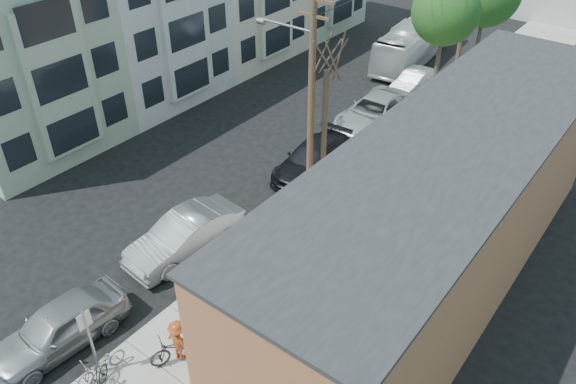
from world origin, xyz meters
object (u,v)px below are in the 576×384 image
Objects in this scene: patron_grey at (284,310)px; cyclist at (179,341)px; parking_meter_far at (357,149)px; car_4 at (414,81)px; utility_pole_near at (310,99)px; patio_chair_a at (231,382)px; sign_post at (89,337)px; bus at (415,41)px; car_3 at (375,112)px; car_1 at (185,235)px; parking_meter_near at (223,252)px; tree_leafy_mid at (446,12)px; car_2 at (312,159)px; car_0 at (59,327)px; patio_chair_b at (250,351)px; parked_bike_b at (101,366)px; tree_bare at (324,142)px.

patron_grey is 3.62m from cyclist.
parking_meter_far is 9.96m from car_4.
patio_chair_a is (3.81, -9.30, -4.82)m from utility_pole_near.
sign_post reaches higher than parking_meter_far.
bus is at bearing 102.91° from patio_chair_a.
car_1 is at bearing -93.89° from car_3.
parking_meter_near is at bearing -83.46° from car_4.
tree_leafy_mid is 1.50× the size of car_2.
tree_leafy_mid is 0.78× the size of bus.
bus reaches higher than cyclist.
patio_chair_a is at bearing 22.68° from car_0.
car_0 is 25.46m from car_4.
car_1 is (-2.03, -0.07, -0.14)m from parking_meter_near.
tree_leafy_mid reaches higher than car_2.
utility_pole_near reaches higher than car_4.
patio_chair_b is at bearing 42.89° from sign_post.
tree_leafy_mid is 1.29× the size of car_3.
parking_meter_far is 0.24× the size of car_2.
parking_meter_far is 11.28m from patron_grey.
patio_chair_b is at bearing -73.70° from parking_meter_far.
car_0 is at bearing -58.41° from patron_grey.
sign_post is 2.29m from car_0.
parking_meter_near is 8.04m from car_2.
parking_meter_far is at bearing 83.63° from car_1.
patio_chair_a is at bearing 28.11° from sign_post.
car_4 reaches higher than patio_chair_b.
patio_chair_b is 0.18× the size of car_0.
car_0 is at bearing -89.10° from car_4.
utility_pole_near is at bearing -88.16° from parking_meter_far.
car_3 is (-1.74, 20.01, 0.23)m from parked_bike_b.
car_4 is at bearing 97.97° from utility_pole_near.
tree_leafy_mid is (0.41, 11.56, 0.70)m from utility_pole_near.
patio_chair_a is at bearing 179.09° from cyclist.
bus is at bearing 102.98° from utility_pole_near.
utility_pole_near is 9.91m from car_3.
patio_chair_b is at bearing -79.11° from bus.
car_3 reaches higher than car_0.
patron_grey is at bearing -65.22° from tree_bare.
patron_grey is (-0.26, 3.01, 0.43)m from patio_chair_a.
parking_meter_near is 0.24× the size of car_1.
car_2 is 6.10m from car_3.
cyclist is 0.31× the size of car_2.
tree_bare is 10.74m from patio_chair_a.
utility_pole_near is 1.93× the size of car_2.
tree_leafy_mid is 8.82× the size of patio_chair_b.
car_1 is at bearing 109.75° from sign_post.
car_0 is at bearing -163.32° from patio_chair_b.
utility_pole_near is at bearing -82.40° from bus.
car_2 is (-3.21, 11.90, -0.21)m from cyclist.
parked_bike_b is 0.34× the size of car_1.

